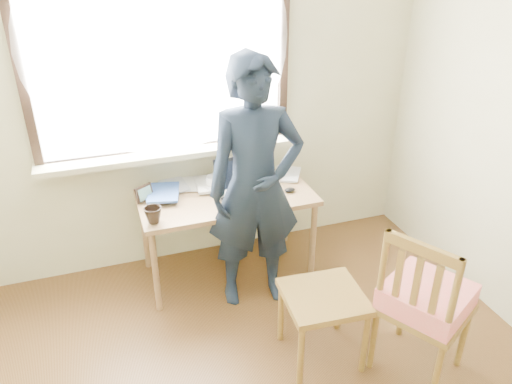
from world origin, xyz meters
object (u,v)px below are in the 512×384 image
object	(u,v)px
side_chair	(425,300)
person	(255,187)
mug_dark	(153,215)
work_chair	(323,304)
desk	(226,204)
mug_white	(214,182)
laptop	(244,187)

from	to	relation	value
side_chair	person	world-z (taller)	person
mug_dark	work_chair	distance (m)	1.21
desk	mug_white	size ratio (longest dim) A/B	10.00
work_chair	side_chair	size ratio (longest dim) A/B	0.50
mug_dark	side_chair	size ratio (longest dim) A/B	0.12
work_chair	person	size ratio (longest dim) A/B	0.28
work_chair	laptop	bearing A→B (deg)	100.10
desk	laptop	distance (m)	0.18
desk	person	bearing A→B (deg)	-70.77
desk	side_chair	distance (m)	1.51
work_chair	side_chair	world-z (taller)	side_chair
laptop	side_chair	size ratio (longest dim) A/B	0.40
laptop	person	size ratio (longest dim) A/B	0.22
side_chair	work_chair	bearing A→B (deg)	150.43
desk	side_chair	bearing A→B (deg)	-58.54
desk	person	size ratio (longest dim) A/B	0.72
laptop	work_chair	distance (m)	1.05
mug_white	mug_dark	xyz separation A→B (m)	(-0.49, -0.34, 0.00)
mug_white	work_chair	size ratio (longest dim) A/B	0.25
desk	person	world-z (taller)	person
mug_white	desk	bearing A→B (deg)	-68.01
mug_white	mug_dark	size ratio (longest dim) A/B	1.07
work_chair	side_chair	distance (m)	0.57
laptop	person	xyz separation A→B (m)	(-0.01, -0.29, 0.14)
laptop	person	world-z (taller)	person
laptop	work_chair	bearing A→B (deg)	-79.90
person	work_chair	bearing A→B (deg)	-69.24
person	laptop	bearing A→B (deg)	93.23
desk	laptop	bearing A→B (deg)	-12.08
mug_white	side_chair	distance (m)	1.66
work_chair	person	bearing A→B (deg)	105.17
laptop	mug_white	world-z (taller)	laptop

